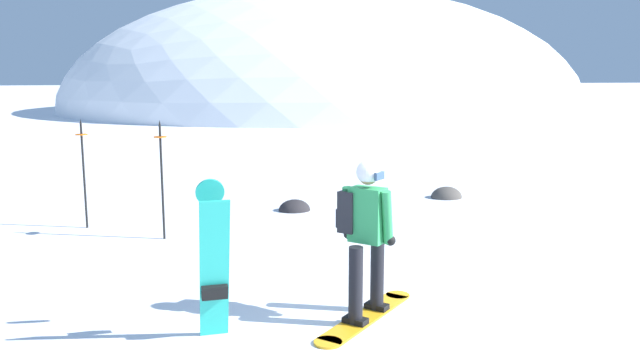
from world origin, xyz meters
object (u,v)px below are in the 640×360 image
piste_marker_near (162,172)px  piste_marker_far (83,166)px  rock_dark (294,211)px  rock_small (446,198)px  snowboarder_main (365,234)px  spare_snowboard (214,262)px

piste_marker_near → piste_marker_far: piste_marker_near is taller
piste_marker_near → rock_dark: (2.47, 1.50, -1.08)m
rock_small → snowboarder_main: bearing=-123.7°
rock_small → rock_dark: bearing=-173.5°
spare_snowboard → piste_marker_far: bearing=107.3°
piste_marker_near → rock_dark: size_ratio=3.08×
piste_marker_far → rock_dark: piste_marker_far is taller
spare_snowboard → rock_small: 8.17m
piste_marker_near → rock_small: piste_marker_near is taller
piste_marker_near → rock_small: bearing=17.8°
snowboarder_main → spare_snowboard: bearing=-172.6°
piste_marker_near → rock_dark: bearing=31.2°
spare_snowboard → piste_marker_near: (-0.38, 4.13, 0.27)m
piste_marker_far → spare_snowboard: bearing=-72.7°
spare_snowboard → rock_dark: spare_snowboard is taller
spare_snowboard → piste_marker_near: size_ratio=0.85×
rock_dark → rock_small: (3.39, 0.38, 0.00)m
spare_snowboard → rock_dark: size_ratio=2.60×
snowboarder_main → piste_marker_near: piste_marker_near is taller
spare_snowboard → rock_small: bearing=47.7°
spare_snowboard → snowboarder_main: bearing=7.4°
piste_marker_far → rock_small: (7.11, 0.77, -1.06)m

